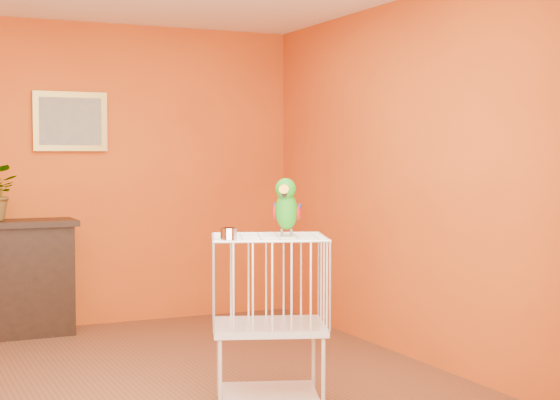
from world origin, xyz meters
name	(u,v)px	position (x,y,z in m)	size (l,w,h in m)	color
ground	(144,392)	(0.00, 0.00, 0.00)	(4.50, 4.50, 0.00)	brown
room_shell	(142,136)	(0.00, 0.00, 1.58)	(4.50, 4.50, 4.50)	#D35613
framed_picture	(70,121)	(0.00, 2.22, 1.75)	(0.62, 0.04, 0.50)	gold
birdcage	(269,318)	(0.58, -0.60, 0.52)	(0.77, 0.68, 0.99)	silver
feed_cup	(229,234)	(0.29, -0.71, 1.03)	(0.09, 0.09, 0.06)	silver
parrot	(286,207)	(0.66, -0.66, 1.17)	(0.23, 0.29, 0.34)	#59544C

